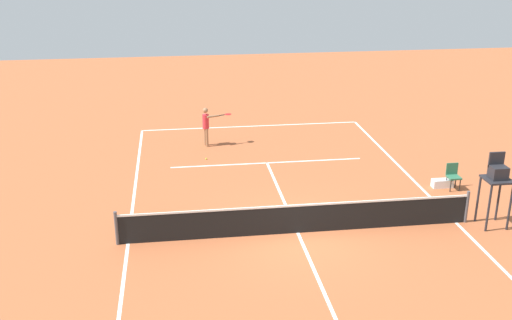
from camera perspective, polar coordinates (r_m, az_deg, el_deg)
The scene contains 8 objects.
ground_plane at distance 19.05m, azimuth 3.93°, elevation -6.82°, with size 60.00×60.00×0.00m, color #AD5933.
court_lines at distance 19.05m, azimuth 3.93°, elevation -6.81°, with size 10.47×22.67×0.01m.
tennis_net at distance 18.83m, azimuth 3.97°, elevation -5.47°, with size 11.07×0.10×1.07m.
player_serving at distance 26.43m, azimuth -4.62°, elevation 3.45°, with size 1.32×0.55×1.72m.
tennis_ball at distance 25.09m, azimuth -4.69°, elevation 0.12°, with size 0.07×0.07×0.07m, color #CCE033.
umpire_chair at distance 20.24m, azimuth 21.66°, elevation -1.61°, with size 0.80×0.80×2.41m.
courtside_chair_mid at distance 23.09m, azimuth 17.99°, elevation -1.35°, with size 0.44×0.46×0.95m.
equipment_bag at distance 23.27m, azimuth 17.06°, elevation -2.09°, with size 0.76×0.32×0.30m, color white.
Camera 1 is at (3.60, 16.56, 8.69)m, focal length 42.68 mm.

